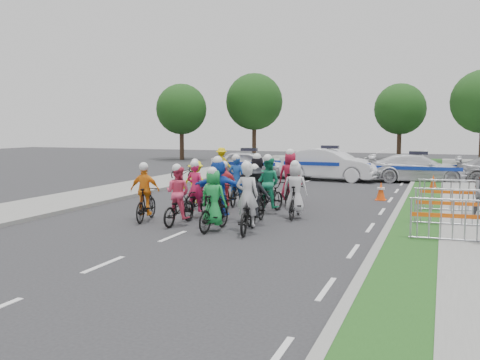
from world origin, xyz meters
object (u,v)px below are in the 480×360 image
at_px(rider_6, 196,198).
at_px(cone_0, 381,191).
at_px(cone_1, 433,183).
at_px(tree_4, 400,109).
at_px(rider_4, 255,200).
at_px(rider_8, 268,191).
at_px(tree_3, 254,102).
at_px(marshal_hiviz, 222,163).
at_px(rider_9, 225,192).
at_px(rider_10, 196,189).
at_px(police_car_2, 418,168).
at_px(tree_0, 181,109).
at_px(police_car_0, 249,164).
at_px(barrier_1, 452,209).
at_px(barrier_2, 451,197).
at_px(rider_11, 258,185).
at_px(rider_3, 146,198).
at_px(barrier_0, 453,222).
at_px(parked_bike, 184,173).
at_px(police_car_1, 330,164).
at_px(rider_0, 248,209).
at_px(rider_13, 290,183).
at_px(rider_12, 237,188).
at_px(rider_2, 178,202).
at_px(rider_1, 214,206).
at_px(rider_7, 295,196).

height_order(rider_6, cone_0, rider_6).
xyz_separation_m(cone_1, tree_4, (-3.07, 21.16, 3.85)).
height_order(rider_4, rider_8, rider_8).
bearing_deg(tree_3, marshal_hiviz, -76.20).
distance_m(rider_9, rider_10, 1.15).
relative_size(police_car_2, tree_0, 0.76).
relative_size(rider_8, rider_9, 1.17).
bearing_deg(rider_8, police_car_0, -56.60).
relative_size(rider_9, barrier_1, 0.84).
relative_size(rider_6, barrier_2, 0.89).
bearing_deg(rider_11, rider_10, 33.47).
height_order(rider_3, rider_10, rider_3).
height_order(rider_11, barrier_0, rider_11).
relative_size(rider_9, cone_0, 2.41).
distance_m(marshal_hiviz, parked_bike, 2.37).
height_order(rider_4, barrier_0, rider_4).
bearing_deg(rider_11, police_car_1, -83.14).
height_order(rider_0, cone_1, rider_0).
bearing_deg(barrier_1, rider_11, 164.65).
xyz_separation_m(rider_11, rider_13, (0.86, 1.13, -0.02)).
bearing_deg(rider_4, barrier_1, -171.29).
bearing_deg(rider_0, police_car_2, -112.62).
xyz_separation_m(rider_12, police_car_0, (-3.22, 10.21, 0.11)).
height_order(rider_13, tree_3, tree_3).
xyz_separation_m(barrier_2, cone_1, (-0.63, 6.59, -0.22)).
height_order(rider_6, rider_13, rider_13).
xyz_separation_m(rider_12, barrier_2, (7.14, 0.54, -0.05)).
bearing_deg(rider_9, rider_0, 110.05).
bearing_deg(tree_4, parked_bike, -112.44).
relative_size(police_car_0, tree_0, 0.67).
bearing_deg(police_car_1, barrier_0, -150.04).
bearing_deg(rider_0, barrier_2, -143.97).
relative_size(rider_0, rider_11, 1.03).
distance_m(cone_0, cone_1, 4.40).
xyz_separation_m(rider_2, tree_0, (-13.37, 26.45, 3.53)).
distance_m(rider_1, tree_3, 32.70).
relative_size(rider_11, marshal_hiviz, 1.14).
bearing_deg(cone_1, barrier_0, -86.83).
relative_size(rider_1, rider_2, 0.99).
height_order(cone_1, tree_3, tree_3).
bearing_deg(rider_9, rider_7, 156.52).
bearing_deg(rider_0, marshal_hiviz, -73.38).
xyz_separation_m(rider_2, rider_4, (2.00, 0.96, 0.02)).
bearing_deg(marshal_hiviz, cone_0, 146.34).
bearing_deg(barrier_2, tree_4, 97.60).
distance_m(rider_2, marshal_hiviz, 13.41).
xyz_separation_m(rider_9, barrier_0, (7.01, -2.85, -0.10)).
height_order(rider_6, cone_1, rider_6).
bearing_deg(rider_3, tree_0, -76.41).
height_order(rider_6, rider_11, rider_11).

